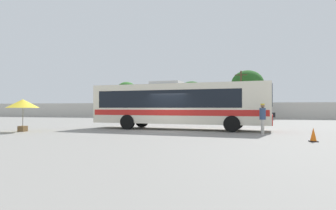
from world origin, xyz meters
TOP-DOWN VIEW (x-y plane):
  - ground_plane at (0.00, 10.00)m, footprint 300.00×300.00m
  - perimeter_wall at (0.00, 23.51)m, footprint 80.00×0.30m
  - coach_bus_cream_red at (0.38, 1.70)m, footprint 12.65×3.57m
  - attendant_by_bus_door at (6.03, -0.79)m, footprint 0.43×0.43m
  - vendor_umbrella_near_gate_yellow at (-8.87, -2.62)m, footprint 2.02×2.02m
  - parked_car_leftmost_silver at (-12.81, 20.78)m, footprint 4.05×2.05m
  - parked_car_second_black at (-7.28, 19.93)m, footprint 4.41×2.17m
  - parked_car_third_dark_blue at (-0.97, 20.92)m, footprint 4.59×2.13m
  - parked_car_rightmost_black at (6.74, 20.39)m, footprint 4.20×2.12m
  - utility_pole_near at (4.64, 26.57)m, footprint 1.80×0.24m
  - roadside_tree_left at (-13.82, 26.54)m, footprint 3.41×3.41m
  - roadside_tree_midleft at (-2.73, 25.61)m, footprint 4.29×4.29m
  - roadside_tree_midright at (5.63, 30.22)m, footprint 5.18×5.18m
  - traffic_cone_on_apron at (8.01, -4.08)m, footprint 0.36×0.36m

SIDE VIEW (x-z plane):
  - ground_plane at x=0.00m, z-range 0.00..0.00m
  - traffic_cone_on_apron at x=8.01m, z-range -0.01..0.63m
  - parked_car_rightmost_black at x=6.74m, z-range 0.05..1.47m
  - parked_car_leftmost_silver at x=-12.81m, z-range 0.05..1.48m
  - parked_car_second_black at x=-7.28m, z-range 0.04..1.56m
  - parked_car_third_dark_blue at x=-0.97m, z-range 0.04..1.58m
  - attendant_by_bus_door at x=6.03m, z-range 0.12..1.90m
  - perimeter_wall at x=0.00m, z-range 0.00..2.24m
  - vendor_umbrella_near_gate_yellow at x=-8.87m, z-range 0.72..2.80m
  - coach_bus_cream_red at x=0.38m, z-range 0.12..3.54m
  - utility_pole_near at x=4.64m, z-range 0.18..7.24m
  - roadside_tree_midleft at x=-2.73m, z-range 0.95..6.52m
  - roadside_tree_left at x=-13.82m, z-range 1.43..7.24m
  - roadside_tree_midright at x=5.63m, z-range 1.58..9.15m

